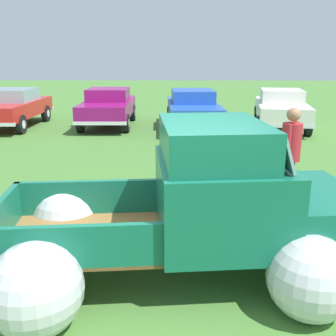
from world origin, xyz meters
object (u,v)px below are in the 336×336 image
vintage_pickup_truck (197,217)px  show_car_3 (281,108)px  show_car_1 (108,106)px  spectator_1 (290,152)px  show_car_0 (13,106)px  show_car_2 (193,108)px

vintage_pickup_truck → show_car_3: bearing=64.9°
show_car_1 → spectator_1: (4.57, -8.52, 0.26)m
show_car_0 → spectator_1: bearing=45.1°
show_car_0 → show_car_3: bearing=89.4°
vintage_pickup_truck → show_car_1: bearing=99.2°
show_car_2 → spectator_1: bearing=7.1°
show_car_0 → show_car_2: bearing=87.4°
vintage_pickup_truck → show_car_1: vintage_pickup_truck is taller
show_car_1 → spectator_1: size_ratio=2.36×
vintage_pickup_truck → spectator_1: 2.87m
show_car_1 → show_car_2: (3.23, -0.61, 0.00)m
show_car_1 → show_car_3: size_ratio=0.95×
show_car_1 → spectator_1: 9.67m
show_car_1 → show_car_3: same height
show_car_1 → show_car_2: bearing=78.4°
show_car_0 → vintage_pickup_truck: bearing=31.8°
spectator_1 → show_car_0: bearing=-14.4°
vintage_pickup_truck → spectator_1: size_ratio=2.65×
vintage_pickup_truck → spectator_1: (1.74, 2.26, 0.28)m
show_car_2 → show_car_3: (3.30, 0.18, -0.00)m
show_car_0 → spectator_1: size_ratio=2.38×
show_car_3 → spectator_1: bearing=-4.7°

